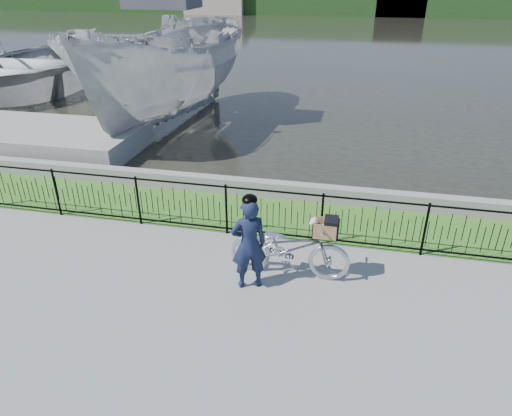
% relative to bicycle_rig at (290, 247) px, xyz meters
% --- Properties ---
extents(ground, '(120.00, 120.00, 0.00)m').
position_rel_bicycle_rig_xyz_m(ground, '(-0.53, -0.40, -0.59)').
color(ground, gray).
rests_on(ground, ground).
extents(grass_strip, '(60.00, 2.00, 0.01)m').
position_rel_bicycle_rig_xyz_m(grass_strip, '(-0.53, 2.20, -0.58)').
color(grass_strip, '#3D7324').
rests_on(grass_strip, ground).
extents(water, '(120.00, 120.00, 0.00)m').
position_rel_bicycle_rig_xyz_m(water, '(-0.53, 32.60, -0.59)').
color(water, '#27261D').
rests_on(water, ground).
extents(quay_wall, '(60.00, 0.30, 0.40)m').
position_rel_bicycle_rig_xyz_m(quay_wall, '(-0.53, 3.20, -0.39)').
color(quay_wall, gray).
rests_on(quay_wall, ground).
extents(fence, '(14.00, 0.06, 1.15)m').
position_rel_bicycle_rig_xyz_m(fence, '(-0.53, 1.20, -0.01)').
color(fence, black).
rests_on(fence, ground).
extents(far_treeline, '(120.00, 6.00, 3.00)m').
position_rel_bicycle_rig_xyz_m(far_treeline, '(-0.53, 59.60, 0.91)').
color(far_treeline, '#22461B').
rests_on(far_treeline, ground).
extents(far_building_right, '(6.00, 3.00, 3.20)m').
position_rel_bicycle_rig_xyz_m(far_building_right, '(5.47, 58.10, 1.01)').
color(far_building_right, '#AC9E8A').
rests_on(far_building_right, ground).
extents(bicycle_rig, '(2.20, 0.77, 1.27)m').
position_rel_bicycle_rig_xyz_m(bicycle_rig, '(0.00, 0.00, 0.00)').
color(bicycle_rig, silver).
rests_on(bicycle_rig, ground).
extents(cyclist, '(0.74, 0.63, 1.78)m').
position_rel_bicycle_rig_xyz_m(cyclist, '(-0.66, -0.48, 0.30)').
color(cyclist, '#141D37').
rests_on(cyclist, ground).
extents(boat_near, '(4.92, 10.17, 5.57)m').
position_rel_bicycle_rig_xyz_m(boat_near, '(-5.53, 8.26, 1.42)').
color(boat_near, '#B9B9B9').
rests_on(boat_near, water).
extents(boat_far, '(8.84, 11.80, 2.33)m').
position_rel_bicycle_rig_xyz_m(boat_far, '(-13.98, 12.34, 0.58)').
color(boat_far, '#B9B9B9').
rests_on(boat_far, water).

